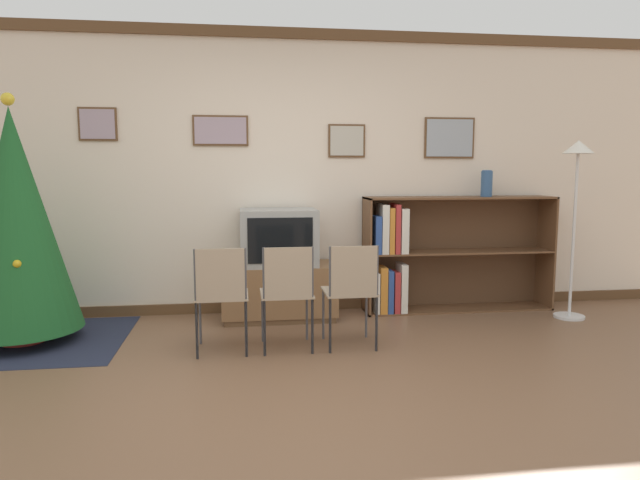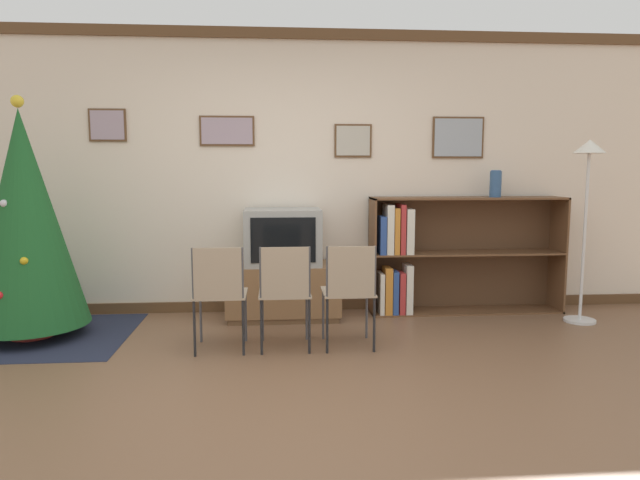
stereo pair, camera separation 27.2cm
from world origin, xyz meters
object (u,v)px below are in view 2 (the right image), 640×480
standing_lamp (588,183)px  television (283,237)px  folding_chair_right (349,289)px  christmas_tree (25,219)px  tv_console (283,291)px  bookshelf (435,255)px  folding_chair_left (219,291)px  vase (496,183)px  folding_chair_center (285,290)px

standing_lamp → television: bearing=172.4°
folding_chair_right → christmas_tree: bearing=168.6°
tv_console → standing_lamp: standing_lamp is taller
folding_chair_right → tv_console: bearing=116.9°
christmas_tree → tv_console: 2.27m
christmas_tree → tv_console: christmas_tree is taller
tv_console → folding_chair_right: (0.50, -0.98, 0.22)m
bookshelf → folding_chair_right: bearing=-132.2°
christmas_tree → bookshelf: christmas_tree is taller
tv_console → folding_chair_right: 1.12m
television → folding_chair_right: bearing=-63.0°
folding_chair_left → standing_lamp: bearing=10.9°
television → vase: bearing=2.3°
vase → folding_chair_right: bearing=-145.6°
tv_console → television: (-0.00, -0.00, 0.51)m
television → vase: 2.10m
tv_console → bookshelf: bearing=4.0°
folding_chair_left → standing_lamp: size_ratio=0.50×
folding_chair_left → vase: 2.85m
christmas_tree → vase: (4.14, 0.53, 0.27)m
folding_chair_right → standing_lamp: bearing=15.5°
christmas_tree → vase: bearing=7.3°
tv_console → television: 0.51m
folding_chair_left → folding_chair_center: same height
bookshelf → tv_console: bearing=-176.0°
folding_chair_center → folding_chair_right: size_ratio=1.00×
vase → tv_console: bearing=-177.8°
folding_chair_right → vase: (1.54, 1.06, 0.78)m
christmas_tree → standing_lamp: christmas_tree is taller
television → folding_chair_left: bearing=-117.0°
folding_chair_right → bookshelf: bookshelf is taller
folding_chair_center → christmas_tree: bearing=166.0°
bookshelf → vase: (0.57, -0.02, 0.69)m
standing_lamp → folding_chair_left: bearing=-169.1°
folding_chair_left → bookshelf: size_ratio=0.44×
folding_chair_center → standing_lamp: 2.89m
folding_chair_right → standing_lamp: (2.21, 0.61, 0.79)m
tv_console → folding_chair_left: folding_chair_left is taller
folding_chair_left → tv_console: bearing=63.1°
folding_chair_center → folding_chair_right: bearing=0.0°
christmas_tree → folding_chair_center: christmas_tree is taller
folding_chair_left → folding_chair_right: (0.99, 0.00, 0.00)m
television → folding_chair_right: television is taller
bookshelf → standing_lamp: (1.23, -0.46, 0.71)m
tv_console → bookshelf: (1.47, 0.10, 0.30)m
christmas_tree → folding_chair_right: 2.70m
bookshelf → vase: vase is taller
tv_console → vase: vase is taller
bookshelf → folding_chair_left: bearing=-151.3°
television → vase: size_ratio=2.71×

